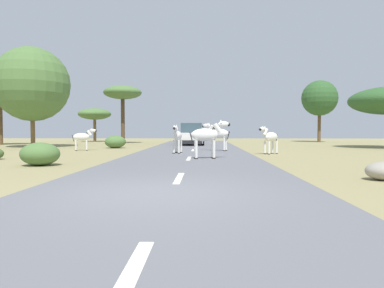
% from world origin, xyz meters
% --- Properties ---
extents(ground_plane, '(90.00, 90.00, 0.00)m').
position_xyz_m(ground_plane, '(0.00, 0.00, 0.00)').
color(ground_plane, '#8E8456').
extents(road, '(6.00, 64.00, 0.05)m').
position_xyz_m(road, '(0.37, 0.00, 0.03)').
color(road, slate).
rests_on(road, ground_plane).
extents(lane_markings, '(0.16, 56.00, 0.01)m').
position_xyz_m(lane_markings, '(0.37, -1.00, 0.05)').
color(lane_markings, silver).
rests_on(lane_markings, road).
extents(zebra_0, '(0.51, 1.56, 1.47)m').
position_xyz_m(zebra_0, '(-0.36, 11.23, 0.93)').
color(zebra_0, silver).
rests_on(zebra_0, road).
extents(zebra_1, '(1.72, 0.63, 1.63)m').
position_xyz_m(zebra_1, '(1.12, 7.93, 1.02)').
color(zebra_1, silver).
rests_on(zebra_1, road).
extents(zebra_2, '(1.26, 1.22, 1.47)m').
position_xyz_m(zebra_2, '(4.40, 11.48, 0.87)').
color(zebra_2, silver).
rests_on(zebra_2, ground_plane).
extents(zebra_3, '(1.62, 0.99, 1.63)m').
position_xyz_m(zebra_3, '(1.80, 13.52, 1.02)').
color(zebra_3, silver).
rests_on(zebra_3, road).
extents(zebra_4, '(1.41, 0.68, 1.37)m').
position_xyz_m(zebra_4, '(-6.30, 14.25, 0.82)').
color(zebra_4, silver).
rests_on(zebra_4, ground_plane).
extents(car_0, '(2.06, 4.36, 1.74)m').
position_xyz_m(car_0, '(0.02, 21.55, 0.85)').
color(car_0, white).
rests_on(car_0, road).
extents(tree_1, '(3.42, 3.42, 3.52)m').
position_xyz_m(tree_1, '(-10.47, 30.00, 2.90)').
color(tree_1, brown).
rests_on(tree_1, ground_plane).
extents(tree_3, '(5.28, 5.28, 7.15)m').
position_xyz_m(tree_3, '(-11.26, 18.12, 4.50)').
color(tree_3, brown).
rests_on(tree_3, ground_plane).
extents(tree_5, '(3.48, 3.48, 5.29)m').
position_xyz_m(tree_5, '(-6.44, 25.46, 4.60)').
color(tree_5, '#4C3823').
rests_on(tree_5, ground_plane).
extents(tree_6, '(3.60, 3.60, 6.29)m').
position_xyz_m(tree_6, '(12.82, 29.62, 4.47)').
color(tree_6, brown).
rests_on(tree_6, ground_plane).
extents(tree_7, '(3.70, 3.70, 4.53)m').
position_xyz_m(tree_7, '(-16.05, 22.29, 3.84)').
color(tree_7, brown).
rests_on(tree_7, ground_plane).
extents(bush_2, '(1.43, 1.29, 0.86)m').
position_xyz_m(bush_2, '(-5.06, 17.20, 0.43)').
color(bush_2, '#4C7038').
rests_on(bush_2, ground_plane).
extents(bush_3, '(1.35, 1.22, 0.81)m').
position_xyz_m(bush_3, '(-4.75, 5.40, 0.41)').
color(bush_3, '#4C7038').
rests_on(bush_3, ground_plane).
extents(rock_0, '(0.86, 0.77, 0.46)m').
position_xyz_m(rock_0, '(5.45, 2.15, 0.23)').
color(rock_0, gray).
rests_on(rock_0, ground_plane).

